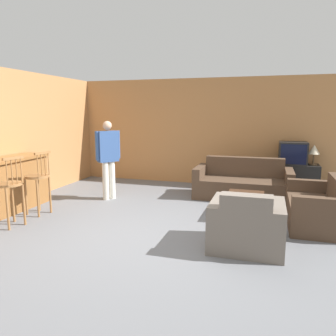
% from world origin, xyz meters
% --- Properties ---
extents(ground_plane, '(24.00, 24.00, 0.00)m').
position_xyz_m(ground_plane, '(0.00, 0.00, 0.00)').
color(ground_plane, slate).
extents(wall_back, '(9.40, 0.08, 2.60)m').
position_xyz_m(wall_back, '(0.00, 3.72, 1.30)').
color(wall_back, '#B27A47').
rests_on(wall_back, ground_plane).
extents(wall_left, '(0.08, 8.72, 2.60)m').
position_xyz_m(wall_left, '(-3.28, 1.36, 1.30)').
color(wall_left, '#B27A47').
rests_on(wall_left, ground_plane).
extents(bar_chair_near, '(0.48, 0.48, 1.12)m').
position_xyz_m(bar_chair_near, '(-2.33, -0.29, 0.60)').
color(bar_chair_near, '#996638').
rests_on(bar_chair_near, ground_plane).
extents(bar_chair_mid, '(0.46, 0.46, 1.12)m').
position_xyz_m(bar_chair_mid, '(-2.33, 0.37, 0.60)').
color(bar_chair_mid, '#996638').
rests_on(bar_chair_mid, ground_plane).
extents(couch_far, '(1.98, 0.93, 0.82)m').
position_xyz_m(couch_far, '(1.02, 2.59, 0.29)').
color(couch_far, '#4C3828').
rests_on(couch_far, ground_plane).
extents(armchair_near, '(0.95, 0.88, 0.80)m').
position_xyz_m(armchair_near, '(1.27, -0.08, 0.29)').
color(armchair_near, '#70665B').
rests_on(armchair_near, ground_plane).
extents(loveseat_right, '(0.85, 1.40, 0.79)m').
position_xyz_m(loveseat_right, '(2.32, 1.14, 0.29)').
color(loveseat_right, '#4C3828').
rests_on(loveseat_right, ground_plane).
extents(coffee_table, '(0.62, 0.85, 0.38)m').
position_xyz_m(coffee_table, '(1.16, 1.28, 0.32)').
color(coffee_table, '#472D1E').
rests_on(coffee_table, ground_plane).
extents(tv_unit, '(1.14, 0.50, 0.64)m').
position_xyz_m(tv_unit, '(2.03, 3.37, 0.32)').
color(tv_unit, black).
rests_on(tv_unit, ground_plane).
extents(tv, '(0.59, 0.49, 0.50)m').
position_xyz_m(tv, '(2.03, 3.37, 0.89)').
color(tv, black).
rests_on(tv, tv_unit).
extents(book_on_table, '(0.22, 0.18, 0.03)m').
position_xyz_m(book_on_table, '(1.24, 1.24, 0.39)').
color(book_on_table, navy).
rests_on(book_on_table, coffee_table).
extents(table_lamp, '(0.24, 0.24, 0.44)m').
position_xyz_m(table_lamp, '(2.46, 3.37, 0.96)').
color(table_lamp, brown).
rests_on(table_lamp, tv_unit).
extents(person_by_window, '(0.38, 0.45, 1.61)m').
position_xyz_m(person_by_window, '(-1.61, 1.64, 0.91)').
color(person_by_window, silver).
rests_on(person_by_window, ground_plane).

